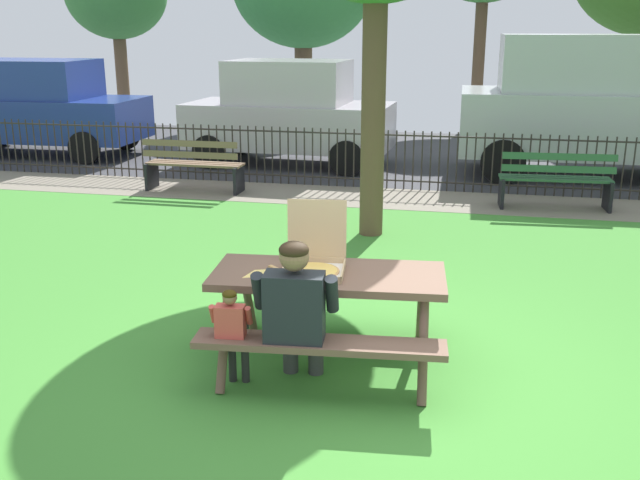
{
  "coord_description": "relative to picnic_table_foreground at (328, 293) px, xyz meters",
  "views": [
    {
      "loc": [
        0.59,
        -4.96,
        2.61
      ],
      "look_at": [
        -0.71,
        1.1,
        0.75
      ],
      "focal_mm": 40.33,
      "sensor_mm": 36.0,
      "label": 1
    }
  ],
  "objects": [
    {
      "name": "parked_car_right",
      "position": [
        3.13,
        8.31,
        0.71
      ],
      "size": [
        4.74,
        2.15,
        2.46
      ],
      "color": "#B5BCBC",
      "rests_on": "ground"
    },
    {
      "name": "child_at_table",
      "position": [
        -0.59,
        -0.59,
        -0.1
      ],
      "size": [
        0.31,
        0.31,
        0.82
      ],
      "color": "#282828",
      "rests_on": "ground"
    },
    {
      "name": "pizza_slice_on_table",
      "position": [
        -0.49,
        -0.11,
        0.18
      ],
      "size": [
        0.29,
        0.3,
        0.02
      ],
      "color": "#F3CC68",
      "rests_on": "picnic_table_foreground"
    },
    {
      "name": "park_bench_left",
      "position": [
        -3.39,
        5.67,
        -0.18
      ],
      "size": [
        1.6,
        0.47,
        0.85
      ],
      "color": "brown",
      "rests_on": "ground"
    },
    {
      "name": "park_bench_center",
      "position": [
        2.25,
        5.67,
        -0.18
      ],
      "size": [
        1.62,
        0.56,
        0.85
      ],
      "color": "#2C5936",
      "rests_on": "ground"
    },
    {
      "name": "iron_fence_streetside",
      "position": [
        0.45,
        6.51,
        -0.1
      ],
      "size": [
        20.79,
        0.03,
        0.97
      ],
      "color": "#2D2823",
      "rests_on": "ground"
    },
    {
      "name": "pizza_box_open",
      "position": [
        -0.12,
        0.03,
        0.27
      ],
      "size": [
        0.52,
        0.54,
        0.53
      ],
      "color": "tan",
      "rests_on": "picnic_table_foreground"
    },
    {
      "name": "street_asphalt",
      "position": [
        0.45,
        9.84,
        -0.6
      ],
      "size": [
        28.0,
        6.66,
        0.01
      ],
      "primitive_type": "cube",
      "color": "#38383D"
    },
    {
      "name": "parked_car_left",
      "position": [
        -7.9,
        8.31,
        0.41
      ],
      "size": [
        4.44,
        1.99,
        1.94
      ],
      "color": "navy",
      "rests_on": "ground"
    },
    {
      "name": "parked_car_center",
      "position": [
        -2.46,
        8.31,
        0.41
      ],
      "size": [
        3.97,
        1.97,
        1.98
      ],
      "color": "#BEB6BE",
      "rests_on": "ground"
    },
    {
      "name": "cobblestone_walkway",
      "position": [
        0.45,
        5.81,
        -0.6
      ],
      "size": [
        28.0,
        1.4,
        0.01
      ],
      "primitive_type": "cube",
      "color": "gray"
    },
    {
      "name": "adult_at_table",
      "position": [
        -0.13,
        -0.51,
        0.06
      ],
      "size": [
        0.63,
        0.62,
        1.19
      ],
      "color": "#393939",
      "rests_on": "ground"
    },
    {
      "name": "picnic_table_foreground",
      "position": [
        0.0,
        0.0,
        0.0
      ],
      "size": [
        1.93,
        1.64,
        0.79
      ],
      "color": "brown",
      "rests_on": "ground"
    },
    {
      "name": "ground",
      "position": [
        0.45,
        1.16,
        -0.61
      ],
      "size": [
        28.0,
        10.7,
        0.02
      ],
      "primitive_type": "cube",
      "color": "#428C33"
    }
  ]
}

